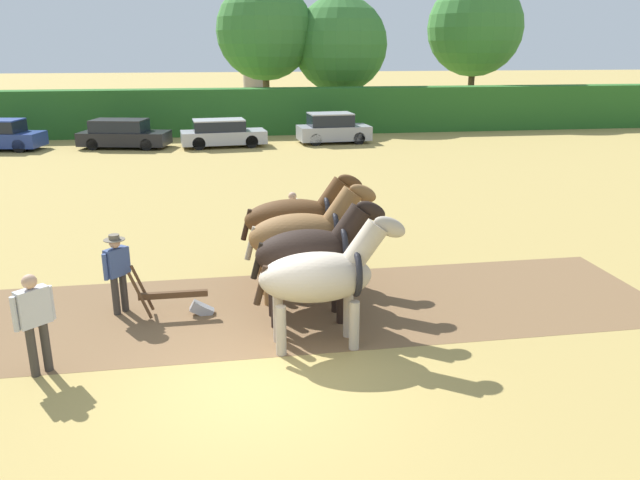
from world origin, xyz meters
The scene contains 18 objects.
ground_plane centered at (0.00, 0.00, 0.00)m, with size 240.00×240.00×0.00m, color #A88E4C.
plowed_furrow_strip centered at (-2.05, 2.71, 0.00)m, with size 20.86×4.02×0.01m, color brown.
hedgerow centered at (0.00, 28.79, 1.33)m, with size 55.82×1.61×2.67m, color #286023.
tree_left centered at (2.50, 33.46, 5.94)m, with size 6.23×6.23×9.07m.
tree_center_left centered at (7.40, 33.36, 5.11)m, with size 6.17×6.17×8.20m.
tree_center centered at (17.23, 34.88, 6.21)m, with size 6.60×6.60×9.53m.
draft_horse_lead_left centered at (1.22, 1.09, 1.29)m, with size 2.70×0.94×2.39m.
draft_horse_lead_right centered at (1.20, 2.20, 1.34)m, with size 2.62×0.99×2.39m.
draft_horse_trail_left centered at (1.19, 3.30, 1.36)m, with size 2.78×1.02×2.46m.
draft_horse_trail_right centered at (1.18, 4.41, 1.41)m, with size 2.78×0.95×2.45m.
plow centered at (-1.33, 2.72, 0.32)m, with size 1.57×0.46×1.13m.
farmer_at_plow centered at (-2.51, 3.05, 0.93)m, with size 0.45×0.50×1.61m.
farmer_beside_team centered at (1.29, 6.46, 0.88)m, with size 0.41×0.55×1.54m.
farmer_onlooker_left centered at (-3.41, 0.77, 0.99)m, with size 0.53×0.49×1.70m.
parked_car_far_left centered at (-11.49, 24.76, 0.74)m, with size 4.12×2.41×1.53m.
parked_car_left centered at (-5.51, 24.54, 0.70)m, with size 4.73×2.68×1.45m.
parked_car_center_left centered at (-0.47, 24.14, 0.69)m, with size 4.49×2.20×1.42m.
parked_car_center centered at (5.44, 24.65, 0.76)m, with size 3.95×2.11×1.60m.
Camera 1 is at (-0.32, -8.79, 5.07)m, focal length 35.00 mm.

